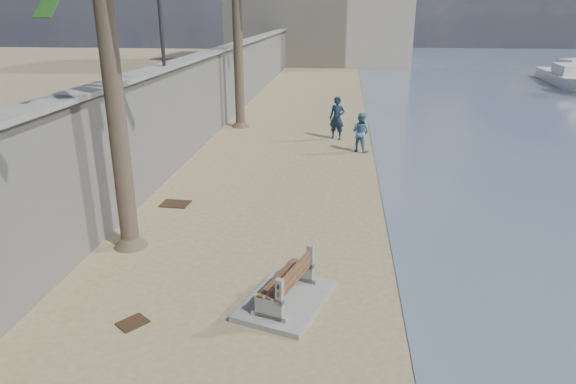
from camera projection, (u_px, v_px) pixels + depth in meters
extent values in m
cube|color=gray|center=(221.00, 88.00, 24.82)|extent=(0.45, 70.00, 3.50)
cube|color=gray|center=(219.00, 50.00, 24.21)|extent=(0.80, 70.00, 0.12)
cube|color=gray|center=(286.00, 300.00, 9.90)|extent=(1.94, 2.36, 0.11)
cylinder|color=brown|center=(115.00, 101.00, 11.12)|extent=(0.42, 0.42, 6.97)
cylinder|color=brown|center=(238.00, 46.00, 23.49)|extent=(0.44, 0.44, 7.51)
imported|color=#152439|center=(337.00, 115.00, 22.07)|extent=(0.88, 0.71, 2.12)
imported|color=teal|center=(361.00, 130.00, 20.18)|extent=(1.04, 0.97, 1.72)
cube|color=#382616|center=(175.00, 204.00, 14.92)|extent=(0.83, 0.68, 0.03)
cube|color=#382616|center=(133.00, 323.00, 9.26)|extent=(0.62, 0.64, 0.03)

